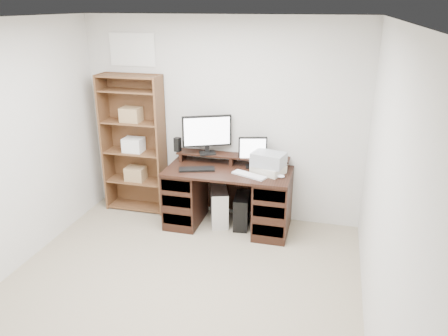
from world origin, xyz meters
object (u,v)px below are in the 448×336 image
at_px(tower_silver, 219,206).
at_px(monitor_small, 253,151).
at_px(desk, 228,197).
at_px(tower_black, 242,211).
at_px(bookshelf, 134,143).
at_px(monitor_wide, 207,133).
at_px(printer, 268,169).

bearing_deg(tower_silver, monitor_small, -3.06).
xyz_separation_m(desk, tower_black, (0.16, 0.05, -0.19)).
xyz_separation_m(desk, bookshelf, (-1.31, 0.21, 0.53)).
relative_size(monitor_wide, tower_silver, 1.23).
height_order(monitor_wide, bookshelf, bookshelf).
height_order(tower_silver, bookshelf, bookshelf).
height_order(desk, tower_silver, desk).
distance_m(monitor_wide, bookshelf, 1.02).
xyz_separation_m(monitor_small, printer, (0.22, -0.15, -0.16)).
relative_size(tower_silver, tower_black, 1.08).
xyz_separation_m(monitor_wide, printer, (0.79, -0.17, -0.34)).
distance_m(tower_black, bookshelf, 1.65).
height_order(desk, bookshelf, bookshelf).
bearing_deg(monitor_wide, bookshelf, 153.79).
distance_m(tower_silver, bookshelf, 1.37).
xyz_separation_m(printer, bookshelf, (-1.79, 0.19, 0.12)).
distance_m(monitor_wide, tower_black, 1.06).
bearing_deg(tower_black, monitor_small, 47.24).
xyz_separation_m(printer, tower_black, (-0.31, 0.02, -0.59)).
bearing_deg(tower_silver, desk, -43.61).
relative_size(desk, monitor_wide, 2.66).
height_order(monitor_wide, monitor_small, monitor_wide).
distance_m(monitor_wide, printer, 0.88).
xyz_separation_m(monitor_small, tower_silver, (-0.39, -0.11, -0.72)).
bearing_deg(desk, monitor_wide, 149.64).
bearing_deg(desk, tower_silver, 155.28).
height_order(monitor_small, bookshelf, bookshelf).
bearing_deg(monitor_wide, monitor_small, -25.95).
relative_size(monitor_small, tower_black, 0.88).
height_order(monitor_wide, tower_silver, monitor_wide).
xyz_separation_m(tower_silver, tower_black, (0.30, -0.02, -0.03)).
relative_size(monitor_wide, printer, 1.60).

